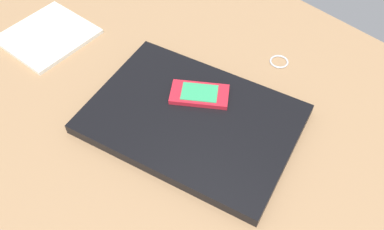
{
  "coord_description": "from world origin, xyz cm",
  "views": [
    {
      "loc": [
        25.02,
        -30.49,
        55.94
      ],
      "look_at": [
        -4.67,
        -1.13,
        5.0
      ],
      "focal_mm": 38.02,
      "sensor_mm": 36.0,
      "label": 1
    }
  ],
  "objects_px": {
    "cell_phone_on_laptop": "(199,94)",
    "notepad": "(48,36)",
    "laptop_closed": "(192,119)",
    "key_ring": "(279,62)"
  },
  "relations": [
    {
      "from": "cell_phone_on_laptop",
      "to": "notepad",
      "type": "bearing_deg",
      "value": -165.05
    },
    {
      "from": "laptop_closed",
      "to": "key_ring",
      "type": "height_order",
      "value": "laptop_closed"
    },
    {
      "from": "laptop_closed",
      "to": "notepad",
      "type": "relative_size",
      "value": 2.12
    },
    {
      "from": "laptop_closed",
      "to": "cell_phone_on_laptop",
      "type": "xyz_separation_m",
      "value": [
        -0.02,
        0.04,
        0.01
      ]
    },
    {
      "from": "laptop_closed",
      "to": "key_ring",
      "type": "xyz_separation_m",
      "value": [
        0.01,
        0.22,
        -0.01
      ]
    },
    {
      "from": "key_ring",
      "to": "notepad",
      "type": "xyz_separation_m",
      "value": [
        -0.37,
        -0.27,
        0.0
      ]
    },
    {
      "from": "notepad",
      "to": "laptop_closed",
      "type": "bearing_deg",
      "value": 1.88
    },
    {
      "from": "key_ring",
      "to": "notepad",
      "type": "distance_m",
      "value": 0.46
    },
    {
      "from": "cell_phone_on_laptop",
      "to": "laptop_closed",
      "type": "bearing_deg",
      "value": -61.23
    },
    {
      "from": "cell_phone_on_laptop",
      "to": "key_ring",
      "type": "height_order",
      "value": "cell_phone_on_laptop"
    }
  ]
}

